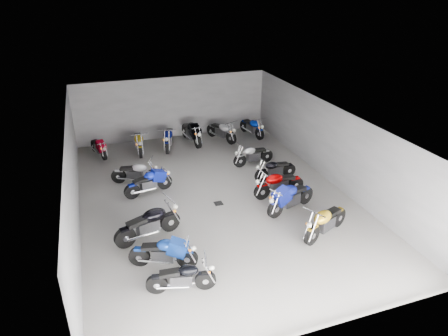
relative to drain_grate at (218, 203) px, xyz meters
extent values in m
plane|color=gray|center=(0.00, 0.50, -0.01)|extent=(14.00, 14.00, 0.00)
cube|color=gray|center=(0.00, 7.50, 1.59)|extent=(10.00, 0.10, 3.20)
cube|color=gray|center=(-5.00, 0.50, 1.59)|extent=(0.10, 14.00, 3.20)
cube|color=gray|center=(5.00, 0.50, 1.59)|extent=(0.10, 14.00, 3.20)
cube|color=black|center=(0.00, 0.50, 3.21)|extent=(10.00, 14.00, 0.04)
cube|color=black|center=(0.00, 0.00, 0.00)|extent=(0.32, 0.32, 0.01)
cylinder|color=black|center=(-1.77, -4.23, 0.28)|extent=(0.59, 0.24, 0.58)
cylinder|color=black|center=(-3.06, -3.95, 0.28)|extent=(0.60, 0.26, 0.58)
cube|color=#2D2D30|center=(-2.42, -4.09, 0.38)|extent=(0.64, 0.39, 0.36)
ellipsoid|color=black|center=(-2.22, -4.13, 0.67)|extent=(0.68, 0.49, 0.33)
cube|color=black|center=(-2.70, -4.03, 0.63)|extent=(0.60, 0.37, 0.17)
cylinder|color=black|center=(-2.02, -3.19, 0.31)|extent=(0.63, 0.36, 0.63)
cylinder|color=black|center=(-3.33, -2.64, 0.31)|extent=(0.64, 0.38, 0.63)
cube|color=#2D2D30|center=(-2.67, -2.92, 0.41)|extent=(0.70, 0.52, 0.39)
ellipsoid|color=navy|center=(-2.47, -3.00, 0.72)|extent=(0.77, 0.62, 0.35)
cube|color=black|center=(-2.96, -2.80, 0.68)|extent=(0.66, 0.49, 0.18)
cylinder|color=black|center=(-2.09, -1.16, 0.35)|extent=(0.71, 0.33, 0.70)
cylinder|color=black|center=(-3.62, -1.60, 0.35)|extent=(0.72, 0.35, 0.70)
cube|color=#2D2D30|center=(-2.86, -1.38, 0.46)|extent=(0.78, 0.51, 0.44)
ellipsoid|color=black|center=(-2.63, -1.31, 0.81)|extent=(0.84, 0.63, 0.40)
cube|color=black|center=(-3.20, -1.48, 0.76)|extent=(0.73, 0.48, 0.20)
cylinder|color=black|center=(-1.68, 1.82, 0.30)|extent=(0.63, 0.28, 0.62)
cylinder|color=black|center=(-3.03, 1.45, 0.30)|extent=(0.63, 0.30, 0.62)
cube|color=#2D2D30|center=(-2.36, 1.64, 0.40)|extent=(0.68, 0.44, 0.39)
ellipsoid|color=#0E1EA1|center=(-2.15, 1.69, 0.71)|extent=(0.73, 0.55, 0.35)
cube|color=black|center=(-2.65, 1.55, 0.67)|extent=(0.64, 0.42, 0.18)
cylinder|color=black|center=(-2.09, 2.46, 0.30)|extent=(0.62, 0.34, 0.61)
cylinder|color=black|center=(-3.38, 2.96, 0.30)|extent=(0.62, 0.36, 0.61)
cube|color=#2D2D30|center=(-2.74, 2.71, 0.40)|extent=(0.68, 0.49, 0.38)
ellipsoid|color=silver|center=(-2.54, 2.63, 0.70)|extent=(0.74, 0.59, 0.34)
cube|color=black|center=(-3.02, 2.82, 0.66)|extent=(0.64, 0.46, 0.17)
cylinder|color=black|center=(2.02, -3.39, 0.33)|extent=(0.67, 0.41, 0.68)
cylinder|color=black|center=(3.41, -2.75, 0.33)|extent=(0.68, 0.43, 0.68)
cube|color=#2D2D30|center=(2.71, -3.07, 0.44)|extent=(0.76, 0.57, 0.42)
ellipsoid|color=gold|center=(2.50, -3.16, 0.78)|extent=(0.83, 0.68, 0.38)
cube|color=black|center=(3.02, -2.93, 0.73)|extent=(0.71, 0.54, 0.19)
cylinder|color=black|center=(1.61, -1.56, 0.34)|extent=(0.70, 0.36, 0.69)
cylinder|color=black|center=(3.09, -1.04, 0.34)|extent=(0.71, 0.38, 0.69)
cube|color=#2D2D30|center=(2.35, -1.30, 0.45)|extent=(0.77, 0.54, 0.43)
ellipsoid|color=#15229B|center=(2.13, -1.38, 0.80)|extent=(0.84, 0.65, 0.39)
cube|color=black|center=(2.68, -1.19, 0.75)|extent=(0.72, 0.51, 0.20)
cylinder|color=black|center=(1.68, -0.23, 0.32)|extent=(0.67, 0.18, 0.66)
cylinder|color=black|center=(3.18, -0.12, 0.32)|extent=(0.67, 0.20, 0.66)
cube|color=#2D2D30|center=(2.43, -0.17, 0.43)|extent=(0.69, 0.36, 0.41)
ellipsoid|color=#990001|center=(2.20, -0.19, 0.76)|extent=(0.73, 0.47, 0.37)
cube|color=black|center=(2.76, -0.15, 0.72)|extent=(0.65, 0.34, 0.19)
cylinder|color=black|center=(2.25, 1.11, 0.29)|extent=(0.59, 0.16, 0.59)
cylinder|color=black|center=(3.58, 1.20, 0.29)|extent=(0.60, 0.18, 0.59)
cube|color=#2D2D30|center=(2.92, 1.16, 0.38)|extent=(0.62, 0.32, 0.37)
ellipsoid|color=black|center=(2.71, 1.14, 0.67)|extent=(0.65, 0.41, 0.33)
cube|color=black|center=(3.21, 1.18, 0.64)|extent=(0.58, 0.30, 0.17)
cylinder|color=black|center=(1.93, 2.76, 0.30)|extent=(0.61, 0.18, 0.60)
cylinder|color=black|center=(3.29, 2.89, 0.30)|extent=(0.61, 0.20, 0.60)
cube|color=#2D2D30|center=(2.61, 2.82, 0.39)|extent=(0.64, 0.34, 0.38)
ellipsoid|color=#9E9EA2|center=(2.40, 2.80, 0.69)|extent=(0.67, 0.44, 0.34)
cube|color=black|center=(2.91, 2.85, 0.65)|extent=(0.60, 0.32, 0.17)
cylinder|color=black|center=(-3.81, 5.54, 0.28)|extent=(0.28, 0.58, 0.57)
cylinder|color=black|center=(-4.19, 6.77, 0.28)|extent=(0.29, 0.58, 0.57)
cube|color=#2D2D30|center=(-4.00, 6.16, 0.37)|extent=(0.42, 0.63, 0.35)
ellipsoid|color=#A8041C|center=(-3.94, 5.97, 0.65)|extent=(0.52, 0.68, 0.32)
cube|color=black|center=(-4.08, 6.43, 0.61)|extent=(0.40, 0.59, 0.16)
cylinder|color=black|center=(-2.16, 5.23, 0.33)|extent=(0.18, 0.67, 0.67)
cylinder|color=black|center=(-2.06, 6.73, 0.33)|extent=(0.20, 0.68, 0.67)
cube|color=#2D2D30|center=(-2.11, 5.98, 0.43)|extent=(0.35, 0.70, 0.42)
ellipsoid|color=#BC9913|center=(-2.12, 5.75, 0.77)|extent=(0.46, 0.73, 0.38)
cube|color=black|center=(-2.09, 6.31, 0.72)|extent=(0.33, 0.65, 0.19)
cylinder|color=black|center=(-0.84, 5.29, 0.34)|extent=(0.34, 0.70, 0.69)
cylinder|color=black|center=(-0.38, 6.77, 0.34)|extent=(0.36, 0.70, 0.69)
cube|color=#2D2D30|center=(-0.61, 6.03, 0.44)|extent=(0.51, 0.76, 0.43)
ellipsoid|color=#091163|center=(-0.68, 5.81, 0.79)|extent=(0.63, 0.82, 0.39)
cube|color=black|center=(-0.51, 6.36, 0.74)|extent=(0.48, 0.71, 0.19)
cylinder|color=black|center=(0.73, 5.50, 0.36)|extent=(0.24, 0.75, 0.73)
cylinder|color=black|center=(0.52, 7.15, 0.36)|extent=(0.26, 0.75, 0.73)
cube|color=#2D2D30|center=(0.63, 6.32, 0.47)|extent=(0.43, 0.78, 0.46)
ellipsoid|color=black|center=(0.66, 6.07, 0.84)|extent=(0.55, 0.83, 0.41)
cube|color=black|center=(0.58, 6.69, 0.79)|extent=(0.41, 0.73, 0.21)
cylinder|color=black|center=(2.49, 5.45, 0.32)|extent=(0.39, 0.66, 0.66)
cylinder|color=black|center=(1.89, 6.83, 0.32)|extent=(0.40, 0.67, 0.66)
cube|color=#2D2D30|center=(2.19, 6.14, 0.43)|extent=(0.55, 0.74, 0.41)
ellipsoid|color=#9FA0A5|center=(2.28, 5.93, 0.76)|extent=(0.66, 0.81, 0.37)
cube|color=black|center=(2.06, 6.44, 0.72)|extent=(0.52, 0.69, 0.19)
cylinder|color=black|center=(4.11, 5.55, 0.31)|extent=(0.26, 0.65, 0.64)
cylinder|color=black|center=(3.81, 6.97, 0.31)|extent=(0.28, 0.66, 0.64)
cube|color=#2D2D30|center=(3.96, 6.26, 0.41)|extent=(0.43, 0.70, 0.40)
ellipsoid|color=#052296|center=(4.01, 6.04, 0.73)|extent=(0.53, 0.75, 0.36)
cube|color=black|center=(3.89, 6.57, 0.69)|extent=(0.40, 0.65, 0.18)
camera|label=1|loc=(-4.06, -12.42, 7.76)|focal=32.00mm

